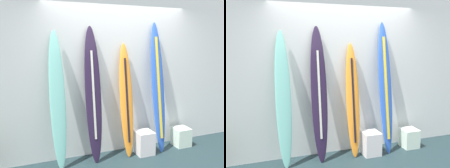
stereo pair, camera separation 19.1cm
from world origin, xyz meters
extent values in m
cube|color=silver|center=(0.00, 1.30, 1.40)|extent=(7.20, 0.20, 2.80)
ellipsoid|color=#7BC9BA|center=(-1.07, 0.99, 1.04)|extent=(0.23, 0.36, 2.08)
ellipsoid|color=#261932|center=(-0.51, 1.00, 1.08)|extent=(0.27, 0.37, 2.15)
cube|color=beige|center=(-0.51, 0.98, 1.08)|extent=(0.04, 0.21, 1.38)
ellipsoid|color=orange|center=(0.06, 1.00, 0.94)|extent=(0.24, 0.38, 1.89)
cube|color=black|center=(0.06, 0.96, 0.95)|extent=(0.04, 0.23, 1.38)
cone|color=black|center=(0.06, 0.92, 0.17)|extent=(0.07, 0.09, 0.11)
ellipsoid|color=blue|center=(0.65, 0.97, 1.12)|extent=(0.25, 0.41, 2.24)
cube|color=yellow|center=(0.65, 0.94, 1.13)|extent=(0.06, 0.28, 1.73)
cube|color=silver|center=(0.35, 0.89, 0.20)|extent=(0.29, 0.29, 0.39)
cube|color=silver|center=(1.16, 0.94, 0.17)|extent=(0.29, 0.29, 0.34)
camera|label=1|loc=(-1.68, -2.71, 1.89)|focal=40.43mm
camera|label=2|loc=(-1.50, -2.78, 1.89)|focal=40.43mm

